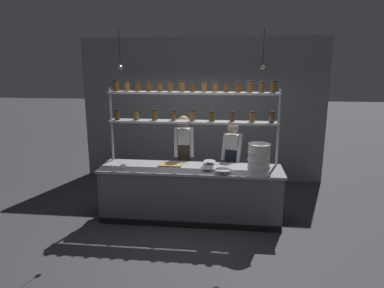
# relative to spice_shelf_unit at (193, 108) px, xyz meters

# --- Properties ---
(ground_plane) EXTENTS (40.00, 40.00, 0.00)m
(ground_plane) POSITION_rel_spice_shelf_unit_xyz_m (-0.00, -0.33, -1.88)
(ground_plane) COLOR #3D3D42
(back_wall) EXTENTS (5.48, 0.12, 3.20)m
(back_wall) POSITION_rel_spice_shelf_unit_xyz_m (-0.00, 1.90, -0.28)
(back_wall) COLOR gray
(back_wall) RESTS_ON ground_plane
(prep_counter) EXTENTS (3.08, 0.76, 0.92)m
(prep_counter) POSITION_rel_spice_shelf_unit_xyz_m (-0.00, -0.33, -1.42)
(prep_counter) COLOR slate
(prep_counter) RESTS_ON ground_plane
(spice_shelf_unit) EXTENTS (2.96, 0.28, 2.36)m
(spice_shelf_unit) POSITION_rel_spice_shelf_unit_xyz_m (0.00, 0.00, 0.00)
(spice_shelf_unit) COLOR #ADAFB5
(spice_shelf_unit) RESTS_ON ground_plane
(chef_left) EXTENTS (0.39, 0.32, 1.71)m
(chef_left) POSITION_rel_spice_shelf_unit_xyz_m (-0.20, 0.29, -0.90)
(chef_left) COLOR black
(chef_left) RESTS_ON ground_plane
(chef_center) EXTENTS (0.41, 0.33, 1.58)m
(chef_center) POSITION_rel_spice_shelf_unit_xyz_m (0.70, 0.38, -0.98)
(chef_center) COLOR black
(chef_center) RESTS_ON ground_plane
(container_stack) EXTENTS (0.36, 0.36, 0.50)m
(container_stack) POSITION_rel_spice_shelf_unit_xyz_m (1.10, -0.59, -0.71)
(container_stack) COLOR white
(container_stack) RESTS_ON prep_counter
(cutting_board) EXTENTS (0.40, 0.26, 0.02)m
(cutting_board) POSITION_rel_spice_shelf_unit_xyz_m (-0.36, -0.23, -0.95)
(cutting_board) COLOR #A88456
(cutting_board) RESTS_ON prep_counter
(prep_bowl_near_left) EXTENTS (0.26, 0.26, 0.07)m
(prep_bowl_near_left) POSITION_rel_spice_shelf_unit_xyz_m (0.55, -0.60, -0.93)
(prep_bowl_near_left) COLOR silver
(prep_bowl_near_left) RESTS_ON prep_counter
(prep_bowl_center_front) EXTENTS (0.21, 0.21, 0.06)m
(prep_bowl_center_front) POSITION_rel_spice_shelf_unit_xyz_m (0.30, -0.08, -0.93)
(prep_bowl_center_front) COLOR #B2B7BC
(prep_bowl_center_front) RESTS_ON prep_counter
(prep_bowl_center_back) EXTENTS (0.21, 0.21, 0.06)m
(prep_bowl_center_back) POSITION_rel_spice_shelf_unit_xyz_m (0.29, -0.49, -0.94)
(prep_bowl_center_back) COLOR silver
(prep_bowl_center_back) RESTS_ON prep_counter
(serving_cup_front) EXTENTS (0.08, 0.08, 0.09)m
(serving_cup_front) POSITION_rel_spice_shelf_unit_xyz_m (-1.09, -0.57, -0.92)
(serving_cup_front) COLOR silver
(serving_cup_front) RESTS_ON prep_counter
(pendant_light_row) EXTENTS (2.33, 0.07, 0.61)m
(pendant_light_row) POSITION_rel_spice_shelf_unit_xyz_m (-0.01, -0.33, 0.72)
(pendant_light_row) COLOR black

